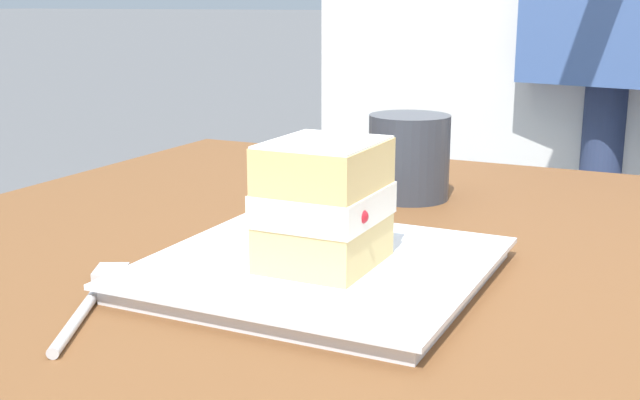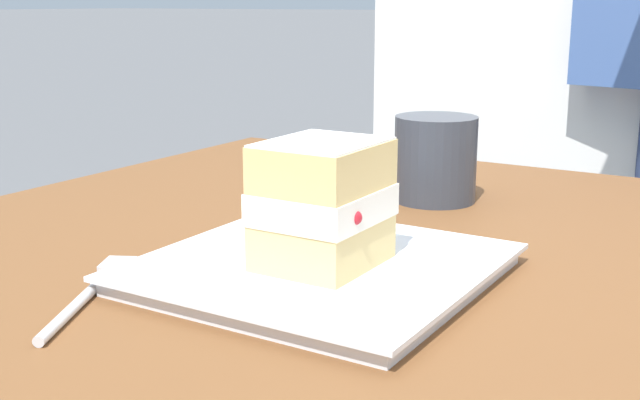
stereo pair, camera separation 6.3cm
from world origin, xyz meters
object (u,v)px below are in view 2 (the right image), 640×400
object	(u,v)px
dessert_plate	(320,269)
dessert_fork	(93,289)
coffee_cup	(435,158)
cake_slice	(322,203)

from	to	relation	value
dessert_plate	dessert_fork	world-z (taller)	dessert_plate
dessert_fork	coffee_cup	size ratio (longest dim) A/B	1.71
cake_slice	coffee_cup	world-z (taller)	cake_slice
cake_slice	dessert_fork	size ratio (longest dim) A/B	0.60
dessert_fork	dessert_plate	bearing A→B (deg)	-46.78
dessert_fork	cake_slice	bearing A→B (deg)	-50.26
dessert_plate	cake_slice	size ratio (longest dim) A/B	2.64
dessert_plate	coffee_cup	distance (m)	0.29
cake_slice	dessert_fork	distance (m)	0.18
dessert_plate	coffee_cup	xyz separation A→B (m)	(0.29, 0.03, 0.04)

